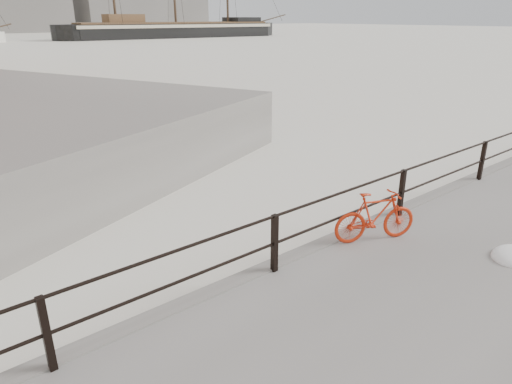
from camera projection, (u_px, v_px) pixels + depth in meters
ground at (471, 191)px, 11.87m from camera, size 400.00×400.00×0.00m
guardrail at (482, 161)px, 11.46m from camera, size 28.00×0.10×1.00m
bicycle at (375, 216)px, 8.32m from camera, size 1.55×0.88×0.96m
barque_black at (177, 38)px, 94.87m from camera, size 56.21×23.33×31.32m
industrial_east at (173, 7)px, 163.47m from camera, size 20.00×16.00×14.00m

